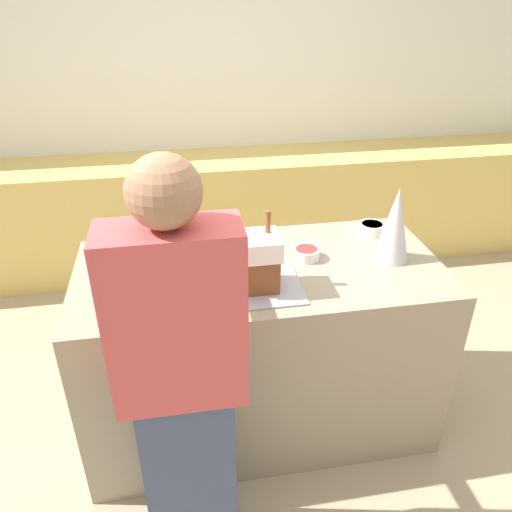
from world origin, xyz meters
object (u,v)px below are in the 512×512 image
Objects in this scene: baking_tray at (259,287)px; decorative_tree at (395,224)px; candy_bowl_center_rear at (372,228)px; candy_bowl_near_tray_right at (104,277)px; candy_bowl_beside_tree at (253,249)px; cookbook at (145,261)px; candy_bowl_near_tray_left at (307,253)px; candy_bowl_front_corner at (160,240)px; gingerbread_house at (259,260)px; person at (182,381)px; candy_bowl_far_left at (229,242)px.

decorative_tree is at bearing 12.47° from baking_tray.
candy_bowl_near_tray_right is at bearing -168.96° from candy_bowl_center_rear.
candy_bowl_beside_tree is 0.51m from cookbook.
candy_bowl_near_tray_left is at bearing 38.80° from baking_tray.
decorative_tree is at bearing -17.43° from candy_bowl_front_corner.
decorative_tree is at bearing -13.53° from candy_bowl_beside_tree.
candy_bowl_beside_tree reaches higher than baking_tray.
gingerbread_house is at bearing -167.54° from decorative_tree.
person reaches higher than gingerbread_house.
candy_bowl_beside_tree is at bearing 84.90° from gingerbread_house.
candy_bowl_near_tray_right is (-0.93, -0.05, -0.01)m from candy_bowl_near_tray_left.
candy_bowl_center_rear is at bearing 40.29° from person.
candy_bowl_near_tray_right is at bearing 116.50° from person.
candy_bowl_far_left is at bearing 71.87° from person.
candy_bowl_near_tray_right reaches higher than candy_bowl_front_corner.
decorative_tree is 1.15m from candy_bowl_front_corner.
person reaches higher than baking_tray.
candy_bowl_near_tray_right is 0.69m from person.
gingerbread_house is at bearing -49.21° from candy_bowl_front_corner.
candy_bowl_beside_tree reaches higher than candy_bowl_near_tray_right.
candy_bowl_beside_tree reaches higher than candy_bowl_front_corner.
baking_tray is 0.70m from decorative_tree.
cookbook is (-0.76, 0.08, -0.02)m from candy_bowl_near_tray_left.
gingerbread_house is at bearing -14.11° from candy_bowl_near_tray_right.
gingerbread_house reaches higher than candy_bowl_far_left.
person reaches higher than candy_bowl_near_tray_left.
gingerbread_house is (0.00, 0.00, 0.13)m from baking_tray.
candy_bowl_near_tray_left and candy_bowl_beside_tree have the same top height.
candy_bowl_near_tray_right is (-0.66, 0.17, -0.11)m from gingerbread_house.
decorative_tree reaches higher than candy_bowl_near_tray_left.
person is (-0.35, -0.45, -0.07)m from baking_tray.
candy_bowl_near_tray_left reaches higher than candy_bowl_far_left.
candy_bowl_near_tray_left is 1.07× the size of candy_bowl_front_corner.
candy_bowl_near_tray_left is at bearing -6.15° from cookbook.
cookbook is (-0.41, -0.10, -0.01)m from candy_bowl_far_left.
candy_bowl_front_corner is (-0.42, 0.49, 0.02)m from baking_tray.
candy_bowl_center_rear is 1.10m from candy_bowl_front_corner.
decorative_tree is 1.33m from candy_bowl_near_tray_right.
candy_bowl_center_rear is (0.68, 0.43, -0.11)m from gingerbread_house.
baking_tray is 2.77× the size of candy_bowl_center_rear.
candy_bowl_center_rear is 0.78× the size of cookbook.
candy_bowl_far_left is at bearing 100.93° from baking_tray.
person is (0.07, -0.93, -0.09)m from candy_bowl_front_corner.
cookbook is (-0.49, 0.30, 0.01)m from baking_tray.
candy_bowl_far_left is (-0.74, 0.25, -0.16)m from decorative_tree.
decorative_tree is 2.85× the size of candy_bowl_far_left.
candy_bowl_near_tray_left is at bearing 3.16° from candy_bowl_near_tray_right.
candy_bowl_far_left is at bearing 152.65° from candy_bowl_near_tray_left.
candy_bowl_near_tray_right is at bearing -176.84° from candy_bowl_near_tray_left.
cookbook is at bearing 172.45° from decorative_tree.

